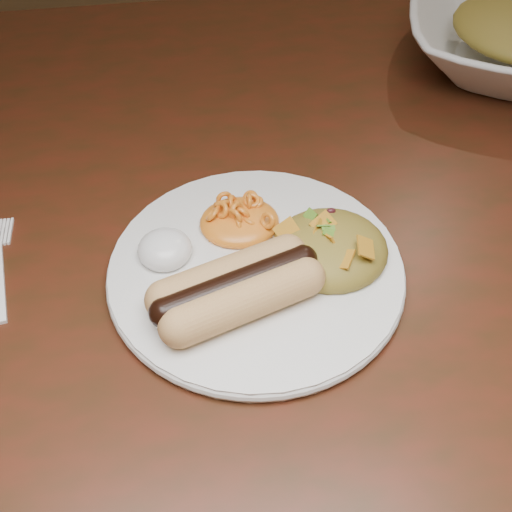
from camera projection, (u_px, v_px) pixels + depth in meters
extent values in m
plane|color=#3F2116|center=(228.00, 475.00, 1.18)|extent=(4.00, 4.00, 0.00)
cube|color=#48180E|center=(205.00, 196.00, 0.65)|extent=(1.60, 0.90, 0.04)
cylinder|color=silver|center=(256.00, 269.00, 0.54)|extent=(0.30, 0.30, 0.01)
cylinder|color=#DDBA6C|center=(239.00, 303.00, 0.48)|extent=(0.12, 0.07, 0.03)
cylinder|color=#DDBA6C|center=(234.00, 274.00, 0.51)|extent=(0.12, 0.07, 0.03)
cylinder|color=black|center=(236.00, 285.00, 0.49)|extent=(0.13, 0.06, 0.03)
ellipsoid|color=orange|center=(239.00, 214.00, 0.56)|extent=(0.09, 0.09, 0.03)
ellipsoid|color=white|center=(164.00, 244.00, 0.53)|extent=(0.07, 0.07, 0.03)
ellipsoid|color=#AE6F28|center=(330.00, 244.00, 0.54)|extent=(0.11, 0.10, 0.04)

